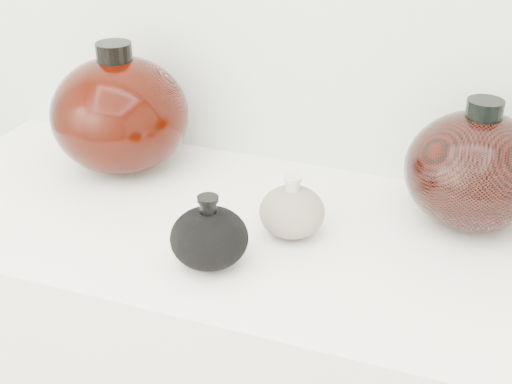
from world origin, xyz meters
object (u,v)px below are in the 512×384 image
at_px(black_gourd_vase, 209,237).
at_px(left_round_pot, 120,114).
at_px(cream_gourd_vase, 292,211).
at_px(right_round_pot, 475,170).

height_order(black_gourd_vase, left_round_pot, left_round_pot).
bearing_deg(cream_gourd_vase, black_gourd_vase, -125.10).
bearing_deg(black_gourd_vase, left_round_pot, 139.47).
distance_m(black_gourd_vase, right_round_pot, 0.43).
xyz_separation_m(left_round_pot, right_round_pot, (0.62, 0.02, -0.01)).
bearing_deg(black_gourd_vase, cream_gourd_vase, 54.90).
bearing_deg(right_round_pot, cream_gourd_vase, -152.18).
bearing_deg(cream_gourd_vase, right_round_pot, 27.82).
height_order(left_round_pot, right_round_pot, left_round_pot).
bearing_deg(right_round_pot, left_round_pot, -178.41).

